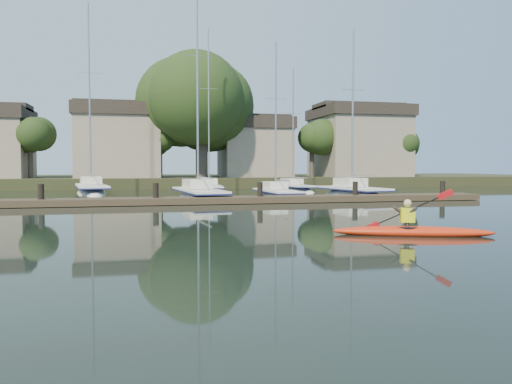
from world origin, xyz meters
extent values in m
plane|color=black|center=(0.00, 0.00, 0.00)|extent=(160.00, 160.00, 0.00)
ellipsoid|color=red|center=(4.46, -0.50, 0.11)|extent=(4.85, 2.26, 0.37)
cylinder|color=black|center=(4.30, -0.44, 0.23)|extent=(0.94, 0.94, 0.10)
imported|color=#2D2829|center=(4.30, -0.44, 0.62)|extent=(0.37, 0.45, 1.06)
cube|color=yellow|center=(4.30, -0.44, 0.63)|extent=(0.49, 0.43, 0.44)
sphere|color=#D6B385|center=(4.30, -0.44, 1.00)|extent=(0.24, 0.24, 0.24)
cube|color=#483A29|center=(0.00, 14.00, 0.20)|extent=(34.00, 2.00, 0.35)
cylinder|color=black|center=(-9.00, 14.00, 0.30)|extent=(0.32, 0.32, 1.80)
cylinder|color=black|center=(-3.00, 14.00, 0.30)|extent=(0.32, 0.32, 1.80)
cylinder|color=black|center=(3.00, 14.00, 0.30)|extent=(0.32, 0.32, 1.80)
cylinder|color=black|center=(9.00, 14.00, 0.30)|extent=(0.32, 0.32, 1.80)
cylinder|color=black|center=(15.00, 14.00, 0.30)|extent=(0.32, 0.32, 1.80)
ellipsoid|color=white|center=(-0.15, 17.87, -0.37)|extent=(3.29, 9.80, 2.03)
cube|color=white|center=(-0.15, 17.87, 0.59)|extent=(2.99, 8.07, 0.15)
cube|color=#171C51|center=(-0.15, 17.87, 0.50)|extent=(3.09, 8.27, 0.09)
cube|color=beige|center=(-0.21, 18.45, 0.98)|extent=(1.78, 2.84, 0.59)
cylinder|color=#9EA0A5|center=(-0.18, 18.16, 7.58)|extent=(0.13, 0.13, 13.88)
cylinder|color=#9EA0A5|center=(0.01, 16.44, 1.44)|extent=(0.49, 3.64, 0.09)
cylinder|color=#9EA0A5|center=(-0.18, 18.16, 9.25)|extent=(1.70, 0.22, 0.03)
ellipsoid|color=white|center=(5.11, 18.06, -0.31)|extent=(2.20, 7.27, 1.71)
cube|color=white|center=(5.11, 18.06, 0.49)|extent=(2.06, 5.97, 0.13)
cube|color=#171C51|center=(5.11, 18.06, 0.42)|extent=(2.13, 6.12, 0.07)
cube|color=beige|center=(5.09, 18.49, 0.83)|extent=(1.35, 2.07, 0.49)
cylinder|color=#9EA0A5|center=(5.10, 18.27, 5.49)|extent=(0.11, 0.11, 9.89)
cylinder|color=#9EA0A5|center=(5.16, 16.98, 1.21)|extent=(0.19, 2.73, 0.07)
cylinder|color=#9EA0A5|center=(5.10, 18.27, 6.67)|extent=(1.44, 0.09, 0.03)
ellipsoid|color=white|center=(10.65, 17.95, -0.38)|extent=(3.46, 7.93, 2.08)
cube|color=white|center=(10.65, 17.95, 0.60)|extent=(3.14, 6.55, 0.15)
cube|color=#171C51|center=(10.65, 17.95, 0.51)|extent=(3.25, 6.71, 0.09)
cube|color=beige|center=(10.58, 18.41, 1.01)|extent=(1.85, 2.36, 0.60)
cylinder|color=#9EA0A5|center=(10.62, 18.18, 6.13)|extent=(0.13, 0.13, 10.95)
cylinder|color=#9EA0A5|center=(10.83, 16.82, 1.48)|extent=(0.54, 2.89, 0.09)
cylinder|color=#9EA0A5|center=(10.62, 18.18, 7.44)|extent=(1.74, 0.30, 0.03)
ellipsoid|color=white|center=(-7.66, 26.66, -0.38)|extent=(3.79, 10.05, 2.07)
cube|color=white|center=(-7.66, 26.66, 0.60)|extent=(3.41, 8.29, 0.15)
cube|color=#171C51|center=(-7.66, 26.66, 0.51)|extent=(3.53, 8.50, 0.09)
cube|color=beige|center=(-7.75, 27.24, 1.00)|extent=(1.94, 2.95, 0.60)
cylinder|color=#9EA0A5|center=(-7.71, 26.95, 7.74)|extent=(0.13, 0.13, 14.18)
cylinder|color=#9EA0A5|center=(-7.43, 25.20, 1.47)|extent=(0.67, 3.70, 0.09)
cylinder|color=#9EA0A5|center=(-7.71, 26.95, 9.44)|extent=(1.73, 0.30, 0.03)
ellipsoid|color=white|center=(1.70, 26.97, -0.32)|extent=(2.63, 9.36, 1.76)
cube|color=white|center=(1.70, 26.97, 0.51)|extent=(2.41, 7.69, 0.13)
cube|color=#171C51|center=(1.70, 26.97, 0.43)|extent=(2.50, 7.88, 0.07)
cube|color=beige|center=(1.74, 27.52, 0.85)|extent=(1.48, 2.68, 0.51)
cylinder|color=#9EA0A5|center=(1.72, 27.25, 7.02)|extent=(0.11, 0.11, 12.94)
cylinder|color=#9EA0A5|center=(1.59, 25.59, 1.25)|extent=(0.34, 3.51, 0.07)
cylinder|color=#9EA0A5|center=(1.72, 27.25, 8.57)|extent=(1.48, 0.14, 0.03)
ellipsoid|color=white|center=(8.85, 26.24, -0.31)|extent=(2.99, 7.38, 1.70)
cube|color=white|center=(8.85, 26.24, 0.49)|extent=(2.69, 6.09, 0.13)
cube|color=#171C51|center=(8.85, 26.24, 0.42)|extent=(2.79, 6.24, 0.07)
cube|color=beige|center=(8.79, 26.66, 0.82)|extent=(1.56, 2.18, 0.49)
cylinder|color=#9EA0A5|center=(8.82, 26.45, 5.47)|extent=(0.11, 0.11, 9.86)
cylinder|color=#9EA0A5|center=(9.02, 25.17, 1.21)|extent=(0.50, 2.70, 0.07)
cylinder|color=#9EA0A5|center=(8.82, 26.45, 6.65)|extent=(1.42, 0.25, 0.03)
cube|color=#26341A|center=(0.00, 44.00, 0.50)|extent=(90.00, 24.00, 1.00)
cube|color=gray|center=(-6.00, 38.00, 4.00)|extent=(8.00, 8.00, 6.00)
cube|color=#332A24|center=(-6.00, 38.00, 7.60)|extent=(8.40, 8.40, 1.20)
cube|color=gray|center=(8.00, 38.00, 3.50)|extent=(7.00, 7.00, 5.00)
cube|color=#332A24|center=(8.00, 38.00, 6.60)|extent=(7.35, 7.35, 1.20)
cube|color=gray|center=(20.00, 38.00, 4.25)|extent=(9.00, 9.00, 6.50)
cube|color=#332A24|center=(20.00, 38.00, 8.10)|extent=(9.45, 9.45, 1.20)
cylinder|color=#48403A|center=(2.00, 35.00, 3.50)|extent=(1.20, 1.20, 5.00)
sphere|color=black|center=(2.00, 35.00, 8.50)|extent=(8.50, 8.50, 8.50)
cylinder|color=#48403A|center=(-14.00, 36.00, 2.50)|extent=(0.48, 0.48, 3.00)
sphere|color=black|center=(-14.00, 36.00, 5.00)|extent=(3.40, 3.40, 3.40)
cylinder|color=#48403A|center=(-2.00, 35.50, 2.40)|extent=(0.38, 0.38, 2.80)
sphere|color=black|center=(-2.00, 35.50, 4.60)|extent=(2.72, 2.72, 2.72)
cylinder|color=#48403A|center=(14.00, 36.50, 2.60)|extent=(0.50, 0.50, 3.20)
sphere|color=black|center=(14.00, 36.50, 5.25)|extent=(3.57, 3.57, 3.57)
cylinder|color=#48403A|center=(24.00, 35.00, 2.30)|extent=(0.41, 0.41, 2.60)
sphere|color=black|center=(24.00, 35.00, 4.45)|extent=(2.89, 2.89, 2.89)
camera|label=1|loc=(-3.67, -14.40, 2.16)|focal=35.00mm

